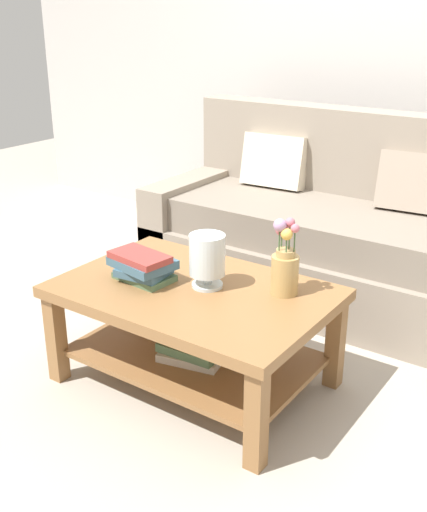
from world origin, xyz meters
name	(u,v)px	position (x,y,z in m)	size (l,w,h in m)	color
ground_plane	(253,347)	(0.00, 0.00, 0.00)	(10.00, 10.00, 0.00)	#ADA393
back_wall	(395,52)	(0.00, 1.65, 1.35)	(6.40, 0.12, 2.70)	#BCB7B2
couch	(330,236)	(0.02, 0.82, 0.36)	(2.09, 0.90, 1.06)	gray
coffee_table	(194,316)	(-0.06, -0.42, 0.34)	(1.18, 0.79, 0.47)	olive
book_stack_main	(143,266)	(-0.29, -0.48, 0.54)	(0.30, 0.25, 0.13)	#51704C
glass_hurricane_vase	(207,257)	(-0.02, -0.38, 0.61)	(0.16, 0.16, 0.24)	silver
flower_pitcher	(285,265)	(0.29, -0.24, 0.61)	(0.12, 0.12, 0.34)	tan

